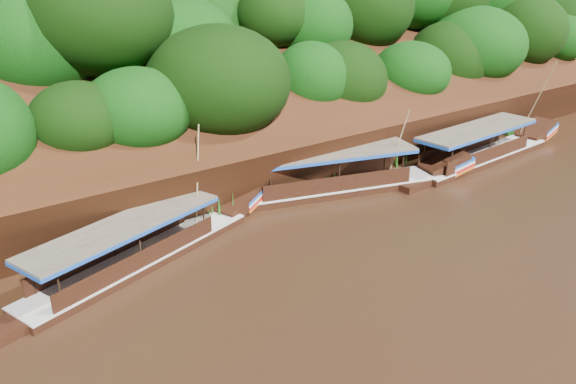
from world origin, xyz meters
name	(u,v)px	position (x,y,z in m)	size (l,w,h in m)	color
ground	(435,247)	(0.00, 0.00, 0.00)	(160.00, 160.00, 0.00)	black
riverbank	(208,119)	(-0.01, 22.73, 1.89)	(120.00, 30.06, 19.40)	black
boat_0	(488,151)	(14.21, 6.76, 0.60)	(16.46, 3.22, 7.36)	black
boat_1	(355,180)	(2.25, 8.23, 0.62)	(15.80, 6.75, 5.74)	black
boat_2	(154,247)	(-11.70, 7.66, 0.53)	(14.85, 6.31, 6.27)	black
reeds	(288,184)	(-1.96, 9.70, 0.88)	(51.40, 2.42, 2.25)	#216519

